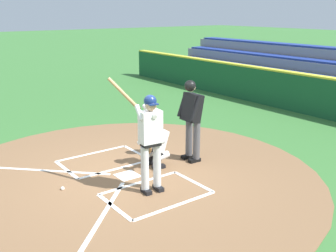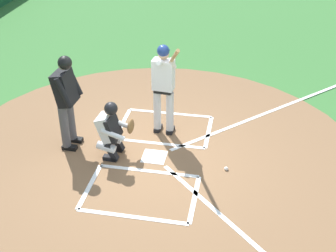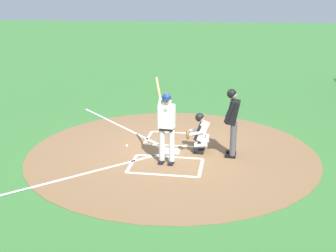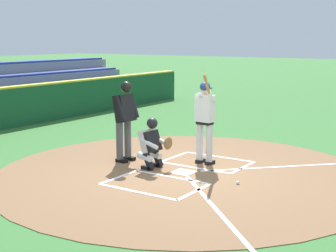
{
  "view_description": "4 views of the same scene",
  "coord_description": "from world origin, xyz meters",
  "views": [
    {
      "loc": [
        -6.66,
        3.88,
        3.33
      ],
      "look_at": [
        0.19,
        -1.19,
        0.84
      ],
      "focal_mm": 42.63,
      "sensor_mm": 36.0,
      "label": 1
    },
    {
      "loc": [
        6.83,
        1.54,
        4.97
      ],
      "look_at": [
        0.55,
        0.37,
        1.06
      ],
      "focal_mm": 49.22,
      "sensor_mm": 36.0,
      "label": 2
    },
    {
      "loc": [
        -10.85,
        -1.63,
        4.18
      ],
      "look_at": [
        -0.46,
        0.04,
        0.89
      ],
      "focal_mm": 44.72,
      "sensor_mm": 36.0,
      "label": 3
    },
    {
      "loc": [
        8.75,
        5.41,
        2.83
      ],
      "look_at": [
        -0.35,
        -0.62,
        0.9
      ],
      "focal_mm": 53.46,
      "sensor_mm": 36.0,
      "label": 4
    }
  ],
  "objects": [
    {
      "name": "ground_plane",
      "position": [
        0.0,
        0.0,
        0.0
      ],
      "size": [
        120.0,
        120.0,
        0.0
      ],
      "primitive_type": "plane",
      "color": "#387033"
    },
    {
      "name": "dirt_circle",
      "position": [
        0.0,
        0.0,
        0.01
      ],
      "size": [
        8.0,
        8.0,
        0.01
      ],
      "primitive_type": "cylinder",
      "color": "brown",
      "rests_on": "ground"
    },
    {
      "name": "home_plate_and_chalk",
      "position": [
        0.0,
        0.88,
        0.01
      ],
      "size": [
        7.93,
        4.91,
        0.01
      ],
      "color": "white",
      "rests_on": "dirt_circle"
    },
    {
      "name": "batter",
      "position": [
        -0.88,
        0.02,
        1.1
      ],
      "size": [
        0.98,
        0.65,
        2.13
      ],
      "color": "silver",
      "rests_on": "ground"
    },
    {
      "name": "catcher",
      "position": [
        0.07,
        -0.76,
        0.59
      ],
      "size": [
        0.59,
        0.63,
        1.13
      ],
      "color": "black",
      "rests_on": "ground"
    },
    {
      "name": "plate_umpire",
      "position": [
        -0.09,
        -1.64,
        1.08
      ],
      "size": [
        0.59,
        0.43,
        1.86
      ],
      "color": "#4C4C51",
      "rests_on": "ground"
    },
    {
      "name": "baseball",
      "position": [
        0.16,
        1.35,
        0.04
      ],
      "size": [
        0.07,
        0.07,
        0.07
      ],
      "primitive_type": "sphere",
      "color": "white",
      "rests_on": "ground"
    }
  ]
}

